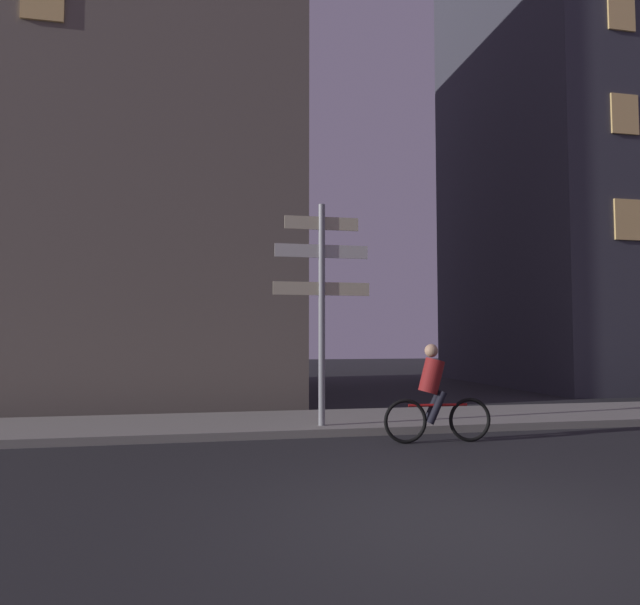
{
  "coord_description": "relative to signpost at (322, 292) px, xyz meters",
  "views": [
    {
      "loc": [
        -2.31,
        -5.0,
        1.71
      ],
      "look_at": [
        -0.23,
        5.14,
        2.35
      ],
      "focal_mm": 32.32,
      "sensor_mm": 36.0,
      "label": 1
    }
  ],
  "objects": [
    {
      "name": "building_right_block",
      "position": [
        13.74,
        8.96,
        6.81
      ],
      "size": [
        11.27,
        9.54,
        18.71
      ],
      "color": "#383842",
      "rests_on": "ground_plane"
    },
    {
      "name": "building_left_block",
      "position": [
        -5.67,
        7.77,
        5.03
      ],
      "size": [
        11.97,
        9.56,
        15.14
      ],
      "color": "#6B6056",
      "rests_on": "ground_plane"
    },
    {
      "name": "ground_plane",
      "position": [
        0.18,
        -5.22,
        -2.54
      ],
      "size": [
        80.0,
        80.0,
        0.0
      ],
      "primitive_type": "plane",
      "color": "#232326"
    },
    {
      "name": "cyclist",
      "position": [
        1.62,
        -1.29,
        -1.79
      ],
      "size": [
        1.82,
        0.34,
        1.61
      ],
      "color": "black",
      "rests_on": "ground_plane"
    },
    {
      "name": "sidewalk_kerb",
      "position": [
        0.18,
        0.88,
        -2.47
      ],
      "size": [
        40.0,
        2.69,
        0.14
      ],
      "primitive_type": "cube",
      "color": "gray",
      "rests_on": "ground_plane"
    },
    {
      "name": "signpost",
      "position": [
        0.0,
        0.0,
        0.0
      ],
      "size": [
        1.79,
        0.12,
        4.02
      ],
      "color": "gray",
      "rests_on": "sidewalk_kerb"
    }
  ]
}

